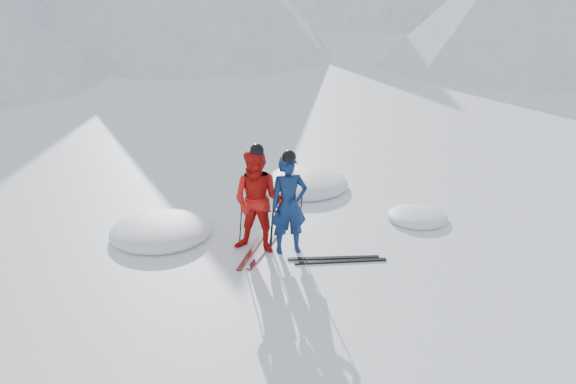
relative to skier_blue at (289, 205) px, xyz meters
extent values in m
plane|color=white|center=(1.95, -0.24, -0.94)|extent=(160.00, 160.00, 0.00)
cone|color=#B2BCD1|center=(13.95, 19.76, 2.31)|extent=(14.00, 14.00, 6.50)
imported|color=#0D2451|center=(0.00, 0.00, 0.00)|extent=(0.74, 0.54, 1.89)
imported|color=red|center=(-0.57, 0.10, 0.06)|extent=(1.19, 1.08, 2.00)
cylinder|color=black|center=(-0.30, 0.15, -0.31)|extent=(0.12, 0.09, 1.26)
cylinder|color=black|center=(0.25, 0.25, -0.31)|extent=(0.12, 0.07, 1.26)
cylinder|color=black|center=(-0.87, 0.35, -0.28)|extent=(0.13, 0.10, 1.33)
cylinder|color=black|center=(-0.27, 0.25, -0.28)|extent=(0.13, 0.09, 1.33)
cube|color=black|center=(-0.69, 0.10, -0.93)|extent=(0.69, 1.62, 0.03)
cube|color=black|center=(-0.45, 0.10, -0.93)|extent=(0.80, 1.58, 0.03)
cube|color=black|center=(0.78, -0.42, -0.93)|extent=(1.70, 0.20, 0.03)
cube|color=black|center=(0.88, -0.57, -0.93)|extent=(1.70, 0.14, 0.03)
ellipsoid|color=white|center=(-2.46, 1.02, -0.94)|extent=(2.03, 2.03, 0.45)
ellipsoid|color=white|center=(2.90, 1.16, -0.94)|extent=(1.28, 1.28, 0.28)
ellipsoid|color=white|center=(0.76, 3.40, -0.94)|extent=(2.20, 2.20, 0.48)
camera|label=1|loc=(-1.28, -10.32, 4.23)|focal=38.00mm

